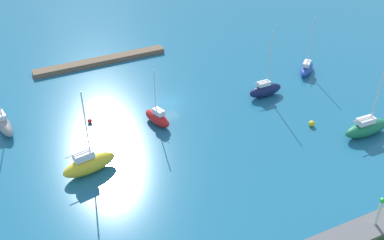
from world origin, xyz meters
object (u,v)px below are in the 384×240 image
Objects in this scene: pier_dock at (101,61)px; sailboat_red_lone_south at (157,118)px; mooring_buoy_yellow at (312,124)px; sailboat_green_mid_basin at (367,128)px; mooring_buoy_red at (90,121)px; sailboat_gray_by_breakwater at (4,124)px; sailboat_navy_lone_north at (265,90)px; sailboat_blue_near_pier at (307,68)px; sailboat_yellow_off_beacon at (89,164)px; harbor_beacon at (380,209)px.

sailboat_red_lone_south is at bearing 95.24° from pier_dock.
sailboat_red_lone_south is 10.07× the size of mooring_buoy_yellow.
sailboat_green_mid_basin reaches higher than pier_dock.
mooring_buoy_yellow is 32.21m from mooring_buoy_red.
sailboat_green_mid_basin reaches higher than sailboat_gray_by_breakwater.
sailboat_navy_lone_north reaches higher than sailboat_blue_near_pier.
sailboat_green_mid_basin reaches higher than sailboat_yellow_off_beacon.
sailboat_green_mid_basin is 17.72× the size of mooring_buoy_red.
sailboat_red_lone_south is at bearing 153.07° from mooring_buoy_red.
pier_dock is 2.16× the size of sailboat_navy_lone_north.
sailboat_gray_by_breakwater is 0.87× the size of sailboat_yellow_off_beacon.
harbor_beacon is 0.32× the size of sailboat_yellow_off_beacon.
mooring_buoy_red is (37.96, -1.00, -0.60)m from sailboat_blue_near_pier.
sailboat_navy_lone_north is at bearing 115.99° from sailboat_green_mid_basin.
sailboat_blue_near_pier is at bearing 4.00° from sailboat_yellow_off_beacon.
sailboat_yellow_off_beacon is 17.07× the size of mooring_buoy_red.
sailboat_green_mid_basin reaches higher than mooring_buoy_yellow.
sailboat_blue_near_pier reaches higher than pier_dock.
pier_dock is 46.25m from sailboat_green_mid_basin.
sailboat_gray_by_breakwater reaches higher than mooring_buoy_yellow.
sailboat_navy_lone_north is 30.68m from sailboat_yellow_off_beacon.
pier_dock is 36.34m from sailboat_blue_near_pier.
harbor_beacon reaches higher than mooring_buoy_red.
sailboat_red_lone_south reaches higher than mooring_buoy_yellow.
harbor_beacon is 0.31× the size of sailboat_green_mid_basin.
sailboat_gray_by_breakwater is 39.31m from sailboat_navy_lone_north.
sailboat_green_mid_basin is (-7.04, 14.97, 0.08)m from sailboat_navy_lone_north.
sailboat_navy_lone_north is 1.25× the size of sailboat_red_lone_south.
sailboat_red_lone_south is 29.32m from sailboat_blue_near_pier.
mooring_buoy_red is at bearing -56.21° from harbor_beacon.
sailboat_blue_near_pier is at bearing -101.32° from sailboat_red_lone_south.
pier_dock is at bearing -111.04° from mooring_buoy_red.
pier_dock is 39.00m from mooring_buoy_yellow.
pier_dock is 30.20m from sailboat_navy_lone_north.
sailboat_gray_by_breakwater reaches higher than pier_dock.
sailboat_gray_by_breakwater is at bearing -23.82° from mooring_buoy_yellow.
sailboat_navy_lone_north is 1.09× the size of sailboat_blue_near_pier.
sailboat_blue_near_pier reaches higher than sailboat_red_lone_south.
sailboat_navy_lone_north is (-20.39, 22.26, 0.73)m from pier_dock.
pier_dock is at bearing -12.92° from sailboat_red_lone_south.
sailboat_red_lone_south is 22.29m from mooring_buoy_yellow.
pier_dock is at bearing 127.19° from sailboat_green_mid_basin.
sailboat_green_mid_basin is at bearing 54.63° from sailboat_gray_by_breakwater.
sailboat_green_mid_basin is at bearing -130.05° from harbor_beacon.
sailboat_green_mid_basin is (-27.43, 37.23, 0.81)m from pier_dock.
sailboat_green_mid_basin is 1.38× the size of sailboat_red_lone_south.
sailboat_yellow_off_beacon reaches higher than pier_dock.
harbor_beacon is at bearing -51.47° from sailboat_yellow_off_beacon.
sailboat_yellow_off_beacon reaches higher than sailboat_navy_lone_north.
sailboat_yellow_off_beacon is 11.15m from mooring_buoy_red.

